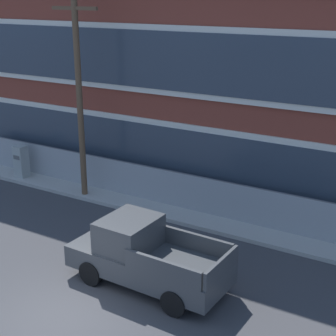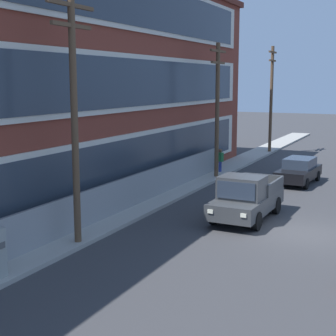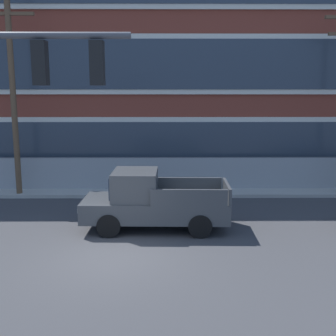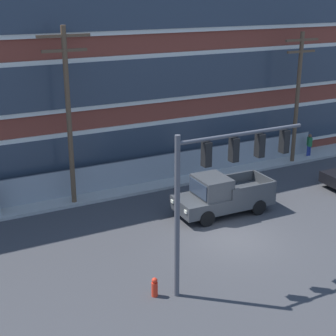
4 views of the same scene
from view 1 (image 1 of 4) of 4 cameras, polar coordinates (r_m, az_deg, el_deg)
name	(u,v)px [view 1 (image 1 of 4)]	position (r m, az deg, el deg)	size (l,w,h in m)	color
ground_plane	(60,318)	(15.46, -11.85, -15.92)	(160.00, 160.00, 0.00)	#38383A
sidewalk_building_side	(195,215)	(21.16, 2.97, -5.22)	(80.00, 2.06, 0.16)	#9E9B93
brick_mill_building	(234,49)	(25.73, 7.33, 12.93)	(41.35, 11.20, 12.18)	brown
chain_link_fence	(195,195)	(21.11, 3.02, -2.96)	(23.95, 0.06, 1.70)	gray
pickup_truck_dark_grey	(145,256)	(16.20, -2.60, -9.71)	(5.20, 2.24, 2.09)	#383A3D
utility_pole_near_corner	(79,82)	(22.04, -9.89, 9.36)	(2.67, 0.26, 9.31)	brown
electrical_cabinet	(21,163)	(25.98, -15.94, 0.56)	(0.56, 0.57, 1.72)	#939993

